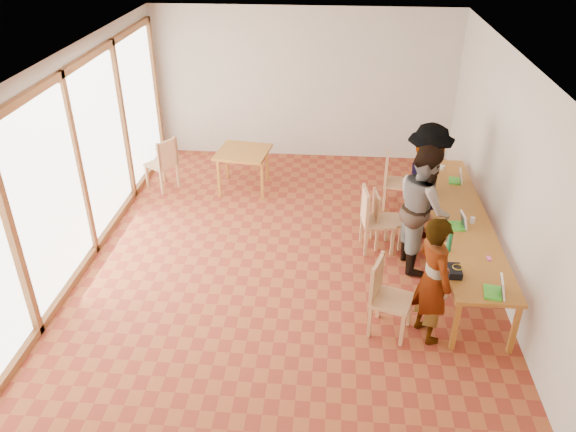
# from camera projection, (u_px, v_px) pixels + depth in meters

# --- Properties ---
(ground) EXTENTS (8.00, 8.00, 0.00)m
(ground) POSITION_uv_depth(u_px,v_px,m) (286.00, 261.00, 8.42)
(ground) COLOR #964724
(ground) RESTS_ON ground
(wall_back) EXTENTS (6.00, 0.10, 3.00)m
(wall_back) POSITION_uv_depth(u_px,v_px,m) (303.00, 85.00, 11.14)
(wall_back) COLOR beige
(wall_back) RESTS_ON ground
(wall_front) EXTENTS (6.00, 0.10, 3.00)m
(wall_front) POSITION_uv_depth(u_px,v_px,m) (239.00, 395.00, 4.22)
(wall_front) COLOR beige
(wall_front) RESTS_ON ground
(wall_right) EXTENTS (0.10, 8.00, 3.00)m
(wall_right) POSITION_uv_depth(u_px,v_px,m) (510.00, 178.00, 7.46)
(wall_right) COLOR beige
(wall_right) RESTS_ON ground
(window_wall) EXTENTS (0.10, 8.00, 3.00)m
(window_wall) POSITION_uv_depth(u_px,v_px,m) (77.00, 163.00, 7.89)
(window_wall) COLOR white
(window_wall) RESTS_ON ground
(ceiling) EXTENTS (6.00, 8.00, 0.04)m
(ceiling) POSITION_uv_depth(u_px,v_px,m) (286.00, 58.00, 6.92)
(ceiling) COLOR white
(ceiling) RESTS_ON wall_back
(communal_table) EXTENTS (0.80, 4.00, 0.75)m
(communal_table) POSITION_uv_depth(u_px,v_px,m) (460.00, 219.00, 8.10)
(communal_table) COLOR #AB6E26
(communal_table) RESTS_ON ground
(side_table) EXTENTS (0.90, 0.90, 0.75)m
(side_table) POSITION_uv_depth(u_px,v_px,m) (243.00, 155.00, 10.19)
(side_table) COLOR #AB6E26
(side_table) RESTS_ON ground
(chair_near) EXTENTS (0.59, 0.59, 0.54)m
(chair_near) POSITION_uv_depth(u_px,v_px,m) (384.00, 289.00, 6.81)
(chair_near) COLOR tan
(chair_near) RESTS_ON ground
(chair_mid) EXTENTS (0.48, 0.48, 0.48)m
(chair_mid) POSITION_uv_depth(u_px,v_px,m) (381.00, 214.00, 8.55)
(chair_mid) COLOR tan
(chair_mid) RESTS_ON ground
(chair_far) EXTENTS (0.53, 0.53, 0.54)m
(chair_far) POSITION_uv_depth(u_px,v_px,m) (371.00, 214.00, 8.42)
(chair_far) COLOR tan
(chair_far) RESTS_ON ground
(chair_empty) EXTENTS (0.50, 0.50, 0.52)m
(chair_empty) POSITION_uv_depth(u_px,v_px,m) (392.00, 176.00, 9.62)
(chair_empty) COLOR tan
(chair_empty) RESTS_ON ground
(chair_spare) EXTENTS (0.64, 0.64, 0.53)m
(chair_spare) POSITION_uv_depth(u_px,v_px,m) (164.00, 159.00, 10.18)
(chair_spare) COLOR tan
(chair_spare) RESTS_ON ground
(person_near) EXTENTS (0.61, 0.72, 1.66)m
(person_near) POSITION_uv_depth(u_px,v_px,m) (433.00, 280.00, 6.61)
(person_near) COLOR gray
(person_near) RESTS_ON ground
(person_mid) EXTENTS (0.82, 0.99, 1.87)m
(person_mid) POSITION_uv_depth(u_px,v_px,m) (423.00, 207.00, 7.93)
(person_mid) COLOR gray
(person_mid) RESTS_ON ground
(person_far) EXTENTS (0.71, 1.21, 1.86)m
(person_far) POSITION_uv_depth(u_px,v_px,m) (426.00, 182.00, 8.66)
(person_far) COLOR gray
(person_far) RESTS_ON ground
(laptop_near) EXTENTS (0.28, 0.30, 0.23)m
(laptop_near) POSITION_uv_depth(u_px,v_px,m) (498.00, 290.00, 6.47)
(laptop_near) COLOR green
(laptop_near) RESTS_ON communal_table
(laptop_mid) EXTENTS (0.24, 0.27, 0.21)m
(laptop_mid) POSITION_uv_depth(u_px,v_px,m) (460.00, 223.00, 7.80)
(laptop_mid) COLOR green
(laptop_mid) RESTS_ON communal_table
(laptop_far) EXTENTS (0.25, 0.28, 0.21)m
(laptop_far) POSITION_uv_depth(u_px,v_px,m) (458.00, 178.00, 9.03)
(laptop_far) COLOR green
(laptop_far) RESTS_ON communal_table
(yellow_mug) EXTENTS (0.14, 0.14, 0.10)m
(yellow_mug) POSITION_uv_depth(u_px,v_px,m) (457.00, 270.00, 6.83)
(yellow_mug) COLOR gold
(yellow_mug) RESTS_ON communal_table
(green_bottle) EXTENTS (0.07, 0.07, 0.28)m
(green_bottle) POSITION_uv_depth(u_px,v_px,m) (450.00, 242.00, 7.22)
(green_bottle) COLOR #176A3C
(green_bottle) RESTS_ON communal_table
(clear_glass) EXTENTS (0.07, 0.07, 0.09)m
(clear_glass) POSITION_uv_depth(u_px,v_px,m) (472.00, 220.00, 7.89)
(clear_glass) COLOR silver
(clear_glass) RESTS_ON communal_table
(condiment_cup) EXTENTS (0.08, 0.08, 0.06)m
(condiment_cup) POSITION_uv_depth(u_px,v_px,m) (442.00, 167.00, 9.47)
(condiment_cup) COLOR white
(condiment_cup) RESTS_ON communal_table
(pink_phone) EXTENTS (0.05, 0.10, 0.01)m
(pink_phone) POSITION_uv_depth(u_px,v_px,m) (489.00, 259.00, 7.13)
(pink_phone) COLOR #E0509F
(pink_phone) RESTS_ON communal_table
(black_pouch) EXTENTS (0.16, 0.26, 0.09)m
(black_pouch) POSITION_uv_depth(u_px,v_px,m) (454.00, 271.00, 6.83)
(black_pouch) COLOR black
(black_pouch) RESTS_ON communal_table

